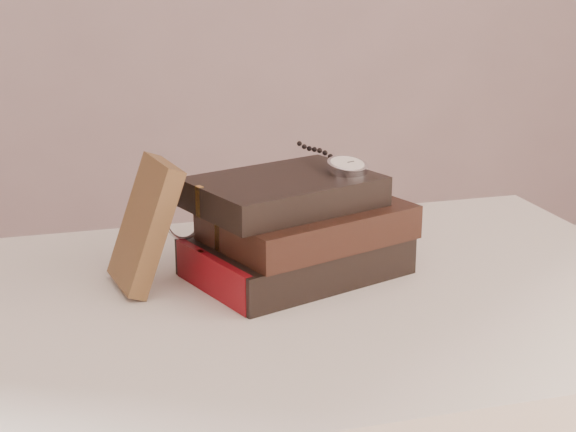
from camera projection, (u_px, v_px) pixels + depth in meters
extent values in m
cube|color=silver|center=(263.00, 312.00, 1.00)|extent=(1.00, 0.60, 0.04)
cube|color=white|center=(263.00, 359.00, 1.02)|extent=(0.88, 0.49, 0.08)
cylinder|color=white|center=(486.00, 430.00, 1.46)|extent=(0.05, 0.05, 0.71)
cube|color=black|center=(296.00, 256.00, 1.05)|extent=(0.28, 0.24, 0.05)
cube|color=beige|center=(298.00, 256.00, 1.05)|extent=(0.27, 0.22, 0.04)
cube|color=gold|center=(201.00, 270.00, 1.01)|extent=(0.01, 0.01, 0.05)
cube|color=maroon|center=(213.00, 276.00, 0.99)|extent=(0.06, 0.15, 0.05)
cube|color=black|center=(308.00, 222.00, 1.04)|extent=(0.27, 0.22, 0.04)
cube|color=beige|center=(310.00, 222.00, 1.04)|extent=(0.26, 0.21, 0.03)
cube|color=gold|center=(219.00, 234.00, 1.00)|extent=(0.01, 0.01, 0.04)
cube|color=black|center=(284.00, 192.00, 1.03)|extent=(0.25, 0.21, 0.04)
cube|color=beige|center=(286.00, 191.00, 1.03)|extent=(0.24, 0.20, 0.03)
cube|color=gold|center=(200.00, 202.00, 0.99)|extent=(0.01, 0.01, 0.04)
cube|color=#452F1A|center=(145.00, 224.00, 1.00)|extent=(0.09, 0.11, 0.15)
cylinder|color=silver|center=(347.00, 167.00, 1.05)|extent=(0.06, 0.07, 0.02)
cylinder|color=white|center=(347.00, 163.00, 1.04)|extent=(0.05, 0.05, 0.01)
torus|color=silver|center=(347.00, 164.00, 1.04)|extent=(0.06, 0.06, 0.01)
cylinder|color=silver|center=(332.00, 162.00, 1.07)|extent=(0.01, 0.01, 0.01)
cube|color=black|center=(344.00, 162.00, 1.05)|extent=(0.01, 0.01, 0.00)
cube|color=black|center=(351.00, 162.00, 1.05)|extent=(0.01, 0.00, 0.00)
sphere|color=black|center=(330.00, 157.00, 1.07)|extent=(0.01, 0.01, 0.01)
sphere|color=black|center=(325.00, 153.00, 1.09)|extent=(0.01, 0.01, 0.01)
sphere|color=black|center=(320.00, 150.00, 1.10)|extent=(0.01, 0.01, 0.01)
sphere|color=black|center=(314.00, 149.00, 1.11)|extent=(0.01, 0.01, 0.01)
sphere|color=black|center=(309.00, 149.00, 1.12)|extent=(0.01, 0.01, 0.01)
sphere|color=black|center=(304.00, 147.00, 1.14)|extent=(0.01, 0.01, 0.01)
sphere|color=black|center=(299.00, 144.00, 1.15)|extent=(0.01, 0.01, 0.01)
torus|color=silver|center=(183.00, 220.00, 1.04)|extent=(0.05, 0.03, 0.05)
torus|color=silver|center=(221.00, 213.00, 1.06)|extent=(0.05, 0.03, 0.05)
cylinder|color=silver|center=(202.00, 214.00, 1.05)|extent=(0.01, 0.01, 0.00)
cylinder|color=silver|center=(146.00, 217.00, 1.07)|extent=(0.04, 0.10, 0.03)
cylinder|color=silver|center=(214.00, 204.00, 1.12)|extent=(0.04, 0.10, 0.03)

